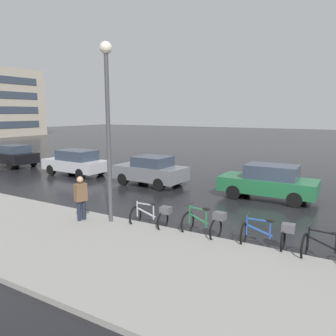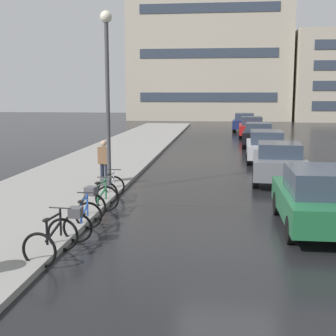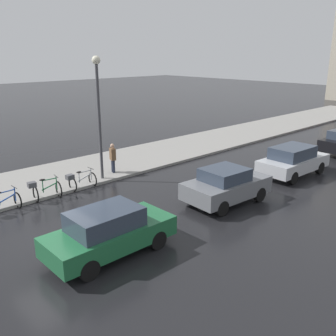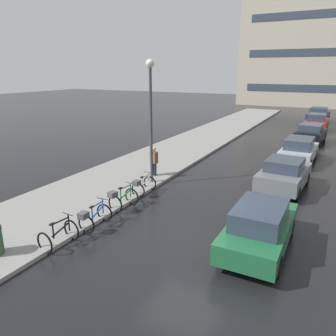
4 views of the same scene
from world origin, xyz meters
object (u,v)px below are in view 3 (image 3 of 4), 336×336
Objects in this scene: bicycle_farthest at (80,180)px; bicycle_second at (0,202)px; car_silver at (293,160)px; pedestrian at (113,157)px; streetlamp at (98,102)px; car_grey at (226,185)px; bicycle_third at (44,189)px; car_green at (109,232)px.

bicycle_second is at bearing -86.57° from bicycle_farthest.
car_silver is 2.52× the size of pedestrian.
pedestrian is (-6.47, -6.89, 0.15)m from car_silver.
bicycle_farthest is at bearing -76.00° from streetlamp.
car_grey is 6.60m from pedestrian.
bicycle_second is 0.34× the size of car_silver.
pedestrian is at bearing -168.31° from car_grey.
streetlamp reaches higher than bicycle_third.
bicycle_third is 1.84m from bicycle_farthest.
bicycle_third is (-0.10, 1.90, 0.03)m from bicycle_second.
bicycle_second is 6.30m from streetlamp.
bicycle_third is 0.23× the size of streetlamp.
pedestrian is at bearing 99.31° from bicycle_second.
bicycle_second is 1.02× the size of bicycle_farthest.
bicycle_second is at bearing -83.50° from streetlamp.
bicycle_third is at bearing 92.91° from bicycle_second.
car_silver is at bearing 89.88° from car_grey.
car_green is 0.69× the size of streetlamp.
pedestrian reaches higher than car_silver.
bicycle_farthest is 6.82m from car_grey.
streetlamp is at bearing -66.50° from pedestrian.
bicycle_farthest is 10.94m from car_silver.
car_grey reaches higher than bicycle_third.
car_green is 1.06× the size of car_grey.
bicycle_third is 7.90m from car_grey.
car_green reaches higher than bicycle_second.
bicycle_third is 4.40m from pedestrian.
pedestrian reaches higher than car_green.
bicycle_third is 0.35× the size of car_grey.
streetlamp reaches higher than bicycle_second.
car_grey reaches higher than bicycle_second.
car_grey is at bearing 92.03° from car_green.
pedestrian is (-6.46, -1.34, 0.17)m from car_grey.
bicycle_farthest is 0.34× the size of car_green.
pedestrian is at bearing -133.18° from car_silver.
bicycle_second is 0.24× the size of streetlamp.
car_silver is at bearing 63.59° from bicycle_third.
streetlamp is at bearing -127.60° from car_silver.
car_green is 6.16m from car_grey.
car_grey is (5.54, 5.62, 0.28)m from bicycle_third.
pedestrian reaches higher than car_grey.
bicycle_farthest is 0.36× the size of car_grey.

